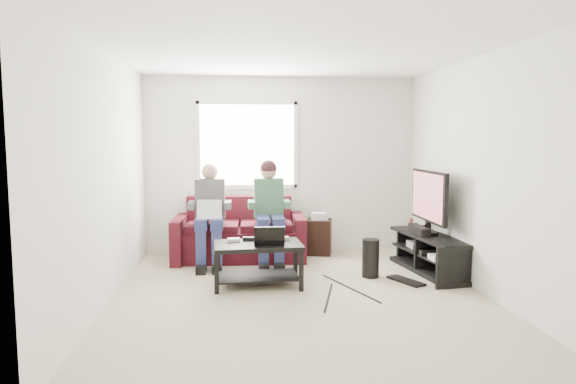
% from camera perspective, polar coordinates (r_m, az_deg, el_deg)
% --- Properties ---
extents(floor, '(4.50, 4.50, 0.00)m').
position_cam_1_polar(floor, '(5.68, 1.29, -11.41)').
color(floor, tan).
rests_on(floor, ground).
extents(ceiling, '(4.50, 4.50, 0.00)m').
position_cam_1_polar(ceiling, '(5.50, 1.36, 15.43)').
color(ceiling, white).
rests_on(ceiling, wall_back).
extents(wall_back, '(4.50, 0.00, 4.50)m').
position_cam_1_polar(wall_back, '(7.67, -0.78, 3.02)').
color(wall_back, silver).
rests_on(wall_back, floor).
extents(wall_front, '(4.50, 0.00, 4.50)m').
position_cam_1_polar(wall_front, '(3.23, 6.34, -1.14)').
color(wall_front, silver).
rests_on(wall_front, floor).
extents(wall_left, '(0.00, 4.50, 4.50)m').
position_cam_1_polar(wall_left, '(5.55, -19.62, 1.53)').
color(wall_left, silver).
rests_on(wall_left, floor).
extents(wall_right, '(0.00, 4.50, 4.50)m').
position_cam_1_polar(wall_right, '(6.02, 20.58, 1.82)').
color(wall_right, silver).
rests_on(wall_right, floor).
extents(window, '(1.48, 0.04, 1.28)m').
position_cam_1_polar(window, '(7.61, -4.54, 5.24)').
color(window, white).
rests_on(window, wall_back).
extents(sofa, '(1.85, 0.94, 0.86)m').
position_cam_1_polar(sofa, '(7.33, -5.37, -4.89)').
color(sofa, '#461112').
rests_on(sofa, floor).
extents(person_left, '(0.40, 0.70, 1.35)m').
position_cam_1_polar(person_left, '(6.95, -8.69, -1.96)').
color(person_left, navy).
rests_on(person_left, sofa).
extents(person_right, '(0.40, 0.71, 1.40)m').
position_cam_1_polar(person_right, '(6.97, -2.10, -1.38)').
color(person_right, navy).
rests_on(person_right, sofa).
extents(laptop_silver, '(0.33, 0.23, 0.24)m').
position_cam_1_polar(laptop_silver, '(6.75, -8.77, -2.38)').
color(laptop_silver, silver).
rests_on(laptop_silver, person_left).
extents(coffee_table, '(1.02, 0.66, 0.50)m').
position_cam_1_polar(coffee_table, '(5.96, -3.35, -6.92)').
color(coffee_table, black).
rests_on(coffee_table, floor).
extents(laptop_black, '(0.36, 0.27, 0.24)m').
position_cam_1_polar(laptop_black, '(5.84, -2.14, -4.69)').
color(laptop_black, black).
rests_on(laptop_black, coffee_table).
extents(controller_a, '(0.15, 0.11, 0.04)m').
position_cam_1_polar(controller_a, '(6.04, -6.07, -5.32)').
color(controller_a, silver).
rests_on(controller_a, coffee_table).
extents(controller_b, '(0.15, 0.10, 0.04)m').
position_cam_1_polar(controller_b, '(6.10, -4.37, -5.19)').
color(controller_b, black).
rests_on(controller_b, coffee_table).
extents(controller_c, '(0.15, 0.10, 0.04)m').
position_cam_1_polar(controller_c, '(6.09, -0.59, -5.19)').
color(controller_c, gray).
rests_on(controller_c, coffee_table).
extents(tv_stand, '(0.63, 1.50, 0.48)m').
position_cam_1_polar(tv_stand, '(6.80, 15.52, -6.83)').
color(tv_stand, black).
rests_on(tv_stand, floor).
extents(tv, '(0.12, 1.10, 0.81)m').
position_cam_1_polar(tv, '(6.77, 15.37, -0.65)').
color(tv, black).
rests_on(tv, tv_stand).
extents(soundbar, '(0.12, 0.50, 0.10)m').
position_cam_1_polar(soundbar, '(6.78, 14.34, -4.10)').
color(soundbar, black).
rests_on(soundbar, tv_stand).
extents(drink_cup, '(0.08, 0.08, 0.12)m').
position_cam_1_polar(drink_cup, '(7.30, 13.43, -3.29)').
color(drink_cup, '#A36846').
rests_on(drink_cup, tv_stand).
extents(console_white, '(0.30, 0.22, 0.06)m').
position_cam_1_polar(console_white, '(6.42, 16.85, -6.98)').
color(console_white, silver).
rests_on(console_white, tv_stand).
extents(console_grey, '(0.34, 0.26, 0.08)m').
position_cam_1_polar(console_grey, '(7.05, 14.65, -5.67)').
color(console_grey, gray).
rests_on(console_grey, tv_stand).
extents(console_black, '(0.38, 0.30, 0.07)m').
position_cam_1_polar(console_black, '(6.74, 15.70, -6.30)').
color(console_black, black).
rests_on(console_black, tv_stand).
extents(subwoofer, '(0.21, 0.21, 0.47)m').
position_cam_1_polar(subwoofer, '(6.41, 9.17, -7.27)').
color(subwoofer, black).
rests_on(subwoofer, floor).
extents(keyboard_floor, '(0.36, 0.53, 0.03)m').
position_cam_1_polar(keyboard_floor, '(6.33, 12.96, -9.59)').
color(keyboard_floor, black).
rests_on(keyboard_floor, floor).
extents(end_table, '(0.35, 0.35, 0.61)m').
position_cam_1_polar(end_table, '(7.57, 3.48, -4.85)').
color(end_table, black).
rests_on(end_table, floor).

